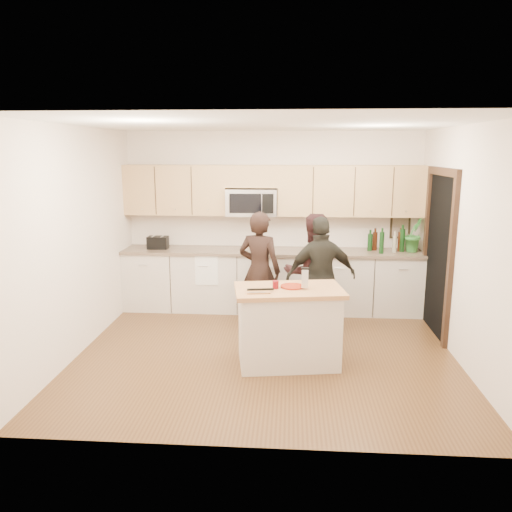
# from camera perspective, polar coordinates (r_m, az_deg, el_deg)

# --- Properties ---
(floor) EXTENTS (4.50, 4.50, 0.00)m
(floor) POSITION_cam_1_polar(r_m,az_deg,el_deg) (6.20, 1.12, -10.95)
(floor) COLOR brown
(floor) RESTS_ON ground
(room_shell) EXTENTS (4.52, 4.02, 2.71)m
(room_shell) POSITION_cam_1_polar(r_m,az_deg,el_deg) (5.75, 1.19, 5.15)
(room_shell) COLOR beige
(room_shell) RESTS_ON ground
(back_cabinetry) EXTENTS (4.50, 0.66, 0.94)m
(back_cabinetry) POSITION_cam_1_polar(r_m,az_deg,el_deg) (7.65, 1.79, -2.75)
(back_cabinetry) COLOR beige
(back_cabinetry) RESTS_ON ground
(upper_cabinetry) EXTENTS (4.50, 0.33, 0.75)m
(upper_cabinetry) POSITION_cam_1_polar(r_m,az_deg,el_deg) (7.56, 2.16, 7.63)
(upper_cabinetry) COLOR tan
(upper_cabinetry) RESTS_ON ground
(microwave) EXTENTS (0.76, 0.41, 0.40)m
(microwave) POSITION_cam_1_polar(r_m,az_deg,el_deg) (7.56, -0.48, 6.18)
(microwave) COLOR silver
(microwave) RESTS_ON ground
(doorway) EXTENTS (0.06, 1.25, 2.20)m
(doorway) POSITION_cam_1_polar(r_m,az_deg,el_deg) (6.99, 20.13, 0.89)
(doorway) COLOR black
(doorway) RESTS_ON ground
(framed_picture) EXTENTS (0.30, 0.03, 0.38)m
(framed_picture) POSITION_cam_1_polar(r_m,az_deg,el_deg) (7.94, 16.14, 3.30)
(framed_picture) COLOR black
(framed_picture) RESTS_ON ground
(dish_towel) EXTENTS (0.34, 0.60, 0.48)m
(dish_towel) POSITION_cam_1_polar(r_m,az_deg,el_deg) (7.48, -5.54, -0.53)
(dish_towel) COLOR white
(dish_towel) RESTS_ON ground
(island) EXTENTS (1.29, 0.88, 0.90)m
(island) POSITION_cam_1_polar(r_m,az_deg,el_deg) (5.75, 3.72, -7.98)
(island) COLOR beige
(island) RESTS_ON ground
(red_plate) EXTENTS (0.27, 0.27, 0.02)m
(red_plate) POSITION_cam_1_polar(r_m,az_deg,el_deg) (5.66, 4.19, -3.48)
(red_plate) COLOR maroon
(red_plate) RESTS_ON island
(box_grater) EXTENTS (0.09, 0.05, 0.23)m
(box_grater) POSITION_cam_1_polar(r_m,az_deg,el_deg) (5.56, 5.61, -2.47)
(box_grater) COLOR silver
(box_grater) RESTS_ON red_plate
(drink_glass) EXTENTS (0.07, 0.07, 0.09)m
(drink_glass) POSITION_cam_1_polar(r_m,az_deg,el_deg) (5.58, 2.25, -3.29)
(drink_glass) COLOR maroon
(drink_glass) RESTS_ON island
(cutting_board) EXTENTS (0.28, 0.23, 0.02)m
(cutting_board) POSITION_cam_1_polar(r_m,az_deg,el_deg) (5.45, 0.24, -4.05)
(cutting_board) COLOR #AD7548
(cutting_board) RESTS_ON island
(tongs) EXTENTS (0.30, 0.07, 0.02)m
(tongs) POSITION_cam_1_polar(r_m,az_deg,el_deg) (5.46, 0.51, -3.83)
(tongs) COLOR black
(tongs) RESTS_ON cutting_board
(knife) EXTENTS (0.19, 0.05, 0.01)m
(knife) POSITION_cam_1_polar(r_m,az_deg,el_deg) (5.37, 0.07, -4.18)
(knife) COLOR silver
(knife) RESTS_ON cutting_board
(toaster) EXTENTS (0.30, 0.19, 0.19)m
(toaster) POSITION_cam_1_polar(r_m,az_deg,el_deg) (7.77, -11.15, 1.52)
(toaster) COLOR black
(toaster) RESTS_ON back_cabinetry
(bottle_cluster) EXTENTS (0.63, 0.37, 0.40)m
(bottle_cluster) POSITION_cam_1_polar(r_m,az_deg,el_deg) (7.67, 15.15, 1.80)
(bottle_cluster) COLOR black
(bottle_cluster) RESTS_ON back_cabinetry
(orchid) EXTENTS (0.37, 0.37, 0.53)m
(orchid) POSITION_cam_1_polar(r_m,az_deg,el_deg) (7.73, 17.59, 2.42)
(orchid) COLOR #347E32
(orchid) RESTS_ON back_cabinetry
(woman_left) EXTENTS (0.68, 0.54, 1.62)m
(woman_left) POSITION_cam_1_polar(r_m,az_deg,el_deg) (6.79, 0.40, -1.69)
(woman_left) COLOR black
(woman_left) RESTS_ON ground
(woman_center) EXTENTS (0.90, 0.77, 1.60)m
(woman_center) POSITION_cam_1_polar(r_m,az_deg,el_deg) (6.74, 6.45, -1.93)
(woman_center) COLOR black
(woman_center) RESTS_ON ground
(woman_right) EXTENTS (0.99, 0.58, 1.59)m
(woman_right) POSITION_cam_1_polar(r_m,az_deg,el_deg) (6.57, 7.43, -2.39)
(woman_right) COLOR black
(woman_right) RESTS_ON ground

